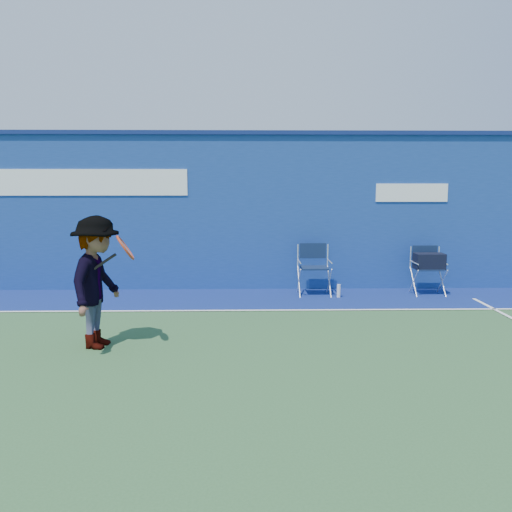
{
  "coord_description": "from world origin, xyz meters",
  "views": [
    {
      "loc": [
        0.34,
        -5.51,
        2.13
      ],
      "look_at": [
        0.52,
        2.6,
        1.0
      ],
      "focal_mm": 38.0,
      "sensor_mm": 36.0,
      "label": 1
    }
  ],
  "objects_px": {
    "directors_chair_left": "(314,279)",
    "tennis_player": "(97,282)",
    "water_bottle": "(339,291)",
    "directors_chair_right": "(428,275)"
  },
  "relations": [
    {
      "from": "directors_chair_left",
      "to": "tennis_player",
      "type": "height_order",
      "value": "tennis_player"
    },
    {
      "from": "water_bottle",
      "to": "tennis_player",
      "type": "bearing_deg",
      "value": -141.45
    },
    {
      "from": "directors_chair_left",
      "to": "water_bottle",
      "type": "bearing_deg",
      "value": -30.24
    },
    {
      "from": "directors_chair_left",
      "to": "directors_chair_right",
      "type": "height_order",
      "value": "directors_chair_left"
    },
    {
      "from": "directors_chair_left",
      "to": "directors_chair_right",
      "type": "distance_m",
      "value": 2.15
    },
    {
      "from": "tennis_player",
      "to": "directors_chair_left",
      "type": "bearing_deg",
      "value": 44.45
    },
    {
      "from": "directors_chair_left",
      "to": "directors_chair_right",
      "type": "relative_size",
      "value": 1.05
    },
    {
      "from": "water_bottle",
      "to": "directors_chair_left",
      "type": "bearing_deg",
      "value": 149.76
    },
    {
      "from": "directors_chair_left",
      "to": "tennis_player",
      "type": "relative_size",
      "value": 0.56
    },
    {
      "from": "water_bottle",
      "to": "tennis_player",
      "type": "distance_m",
      "value": 4.68
    }
  ]
}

